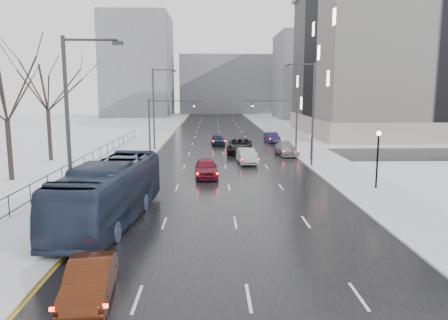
{
  "coord_description": "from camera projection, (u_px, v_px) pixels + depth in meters",
  "views": [
    {
      "loc": [
        -1.29,
        -1.67,
        7.44
      ],
      "look_at": [
        -0.45,
        28.92,
        2.5
      ],
      "focal_mm": 35.0,
      "sensor_mm": 36.0,
      "label": 1
    }
  ],
  "objects": [
    {
      "name": "tree_park_e",
      "position": [
        51.0,
        161.0,
        45.79
      ],
      "size": [
        9.45,
        9.45,
        13.5
      ],
      "primitive_type": null,
      "color": "black",
      "rests_on": "ground"
    },
    {
      "name": "bldg_far_center",
      "position": [
        228.0,
        85.0,
        139.7
      ],
      "size": [
        30.0,
        18.0,
        18.0
      ],
      "primitive_type": "cube",
      "color": "slate",
      "rests_on": "ground"
    },
    {
      "name": "sedan_right_distant",
      "position": [
        272.0,
        138.0,
        61.57
      ],
      "size": [
        2.04,
        4.47,
        1.42
      ],
      "primitive_type": "imported",
      "rotation": [
        0.0,
        0.0,
        0.13
      ],
      "color": "#19133B",
      "rests_on": "road"
    },
    {
      "name": "bus",
      "position": [
        110.0,
        192.0,
        24.4
      ],
      "size": [
        4.08,
        12.7,
        3.48
      ],
      "primitive_type": "imported",
      "rotation": [
        0.0,
        0.0,
        -0.09
      ],
      "color": "#222D43",
      "rests_on": "road"
    },
    {
      "name": "sedan_right_cross",
      "position": [
        240.0,
        146.0,
        51.41
      ],
      "size": [
        3.42,
        6.41,
        1.71
      ],
      "primitive_type": "imported",
      "rotation": [
        0.0,
        0.0,
        -0.1
      ],
      "color": "black",
      "rests_on": "road"
    },
    {
      "name": "cross_road",
      "position": [
        223.0,
        155.0,
        50.23
      ],
      "size": [
        130.0,
        10.0,
        0.04
      ],
      "primitive_type": "cube",
      "color": "black",
      "rests_on": "ground"
    },
    {
      "name": "sedan_center_near",
      "position": [
        206.0,
        168.0,
        37.17
      ],
      "size": [
        2.14,
        4.82,
        1.61
      ],
      "primitive_type": "imported",
      "rotation": [
        0.0,
        0.0,
        0.05
      ],
      "color": "maroon",
      "rests_on": "road"
    },
    {
      "name": "sedan_right_near",
      "position": [
        247.0,
        156.0,
        44.11
      ],
      "size": [
        1.98,
        4.81,
        1.55
      ],
      "primitive_type": "imported",
      "rotation": [
        0.0,
        0.0,
        0.07
      ],
      "color": "gray",
      "rests_on": "road"
    },
    {
      "name": "sedan_center_far",
      "position": [
        218.0,
        140.0,
        58.88
      ],
      "size": [
        1.98,
        4.24,
        1.41
      ],
      "primitive_type": "imported",
      "rotation": [
        0.0,
        0.0,
        0.08
      ],
      "color": "#121936",
      "rests_on": "road"
    },
    {
      "name": "bldg_far_left",
      "position": [
        139.0,
        66.0,
        123.39
      ],
      "size": [
        18.0,
        22.0,
        28.0
      ],
      "primitive_type": "cube",
      "color": "slate",
      "rests_on": "ground"
    },
    {
      "name": "streetlight_l_near",
      "position": [
        73.0,
        127.0,
        21.49
      ],
      "size": [
        2.95,
        0.25,
        10.0
      ],
      "color": "#2D2D33",
      "rests_on": "ground"
    },
    {
      "name": "iron_fence",
      "position": [
        53.0,
        180.0,
        31.97
      ],
      "size": [
        0.06,
        70.0,
        1.3
      ],
      "color": "black",
      "rests_on": "sidewalk_left"
    },
    {
      "name": "bldg_far_right",
      "position": [
        322.0,
        76.0,
        115.36
      ],
      "size": [
        24.0,
        20.0,
        22.0
      ],
      "primitive_type": "cube",
      "color": "slate",
      "rests_on": "ground"
    },
    {
      "name": "civic_building",
      "position": [
        428.0,
        67.0,
        73.09
      ],
      "size": [
        41.0,
        31.0,
        24.8
      ],
      "color": "gray",
      "rests_on": "ground"
    },
    {
      "name": "streetlight_l_far",
      "position": [
        155.0,
        105.0,
        53.06
      ],
      "size": [
        2.95,
        0.25,
        10.0
      ],
      "color": "#2D2D33",
      "rests_on": "ground"
    },
    {
      "name": "streetlight_r_mid",
      "position": [
        311.0,
        109.0,
        41.67
      ],
      "size": [
        2.95,
        0.25,
        10.0
      ],
      "color": "#2D2D33",
      "rests_on": "ground"
    },
    {
      "name": "sedan_right_far",
      "position": [
        286.0,
        149.0,
        49.82
      ],
      "size": [
        2.44,
        5.13,
        1.44
      ],
      "primitive_type": "imported",
      "rotation": [
        0.0,
        0.0,
        0.08
      ],
      "color": "gray",
      "rests_on": "road"
    },
    {
      "name": "sedan_left_near",
      "position": [
        90.0,
        281.0,
        15.43
      ],
      "size": [
        1.97,
        4.49,
        1.43
      ],
      "primitive_type": "imported",
      "rotation": [
        0.0,
        0.0,
        0.11
      ],
      "color": "#3E190A",
      "rests_on": "road"
    },
    {
      "name": "tree_park_d",
      "position": [
        12.0,
        181.0,
        35.93
      ],
      "size": [
        8.75,
        8.75,
        12.5
      ],
      "primitive_type": null,
      "color": "black",
      "rests_on": "ground"
    },
    {
      "name": "sidewalk_right",
      "position": [
        294.0,
        142.0,
        62.35
      ],
      "size": [
        5.0,
        150.0,
        0.16
      ],
      "primitive_type": "cube",
      "color": "silver",
      "rests_on": "ground"
    },
    {
      "name": "mast_signal_left",
      "position": [
        159.0,
        119.0,
        49.38
      ],
      "size": [
        6.1,
        0.33,
        6.5
      ],
      "color": "#2D2D33",
      "rests_on": "ground"
    },
    {
      "name": "lamppost_r_mid",
      "position": [
        378.0,
        151.0,
        32.31
      ],
      "size": [
        0.36,
        0.36,
        4.28
      ],
      "color": "black",
      "rests_on": "sidewalk_right"
    },
    {
      "name": "road",
      "position": [
        221.0,
        142.0,
        62.07
      ],
      "size": [
        16.0,
        150.0,
        0.04
      ],
      "primitive_type": "cube",
      "color": "black",
      "rests_on": "ground"
    },
    {
      "name": "sidewalk_left",
      "position": [
        147.0,
        142.0,
        61.78
      ],
      "size": [
        5.0,
        150.0,
        0.16
      ],
      "primitive_type": "cube",
      "color": "silver",
      "rests_on": "ground"
    },
    {
      "name": "mast_signal_right",
      "position": [
        287.0,
        119.0,
        49.78
      ],
      "size": [
        6.1,
        0.33,
        6.5
      ],
      "color": "#2D2D33",
      "rests_on": "ground"
    },
    {
      "name": "no_uturn_sign",
      "position": [
        311.0,
        139.0,
        46.17
      ],
      "size": [
        0.6,
        0.06,
        2.7
      ],
      "color": "#2D2D33",
      "rests_on": "sidewalk_right"
    },
    {
      "name": "park_strip",
      "position": [
        80.0,
        143.0,
        61.52
      ],
      "size": [
        14.0,
        150.0,
        0.12
      ],
      "primitive_type": "cube",
      "color": "white",
      "rests_on": "ground"
    }
  ]
}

